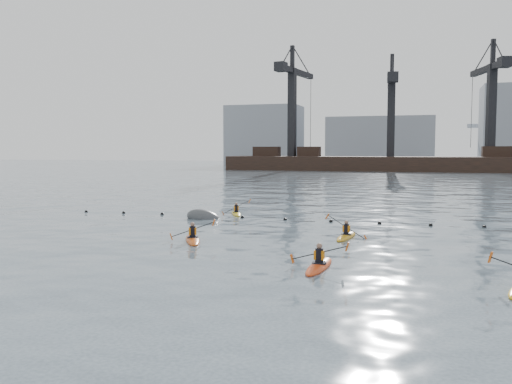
{
  "coord_description": "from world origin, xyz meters",
  "views": [
    {
      "loc": [
        6.33,
        -11.51,
        4.54
      ],
      "look_at": [
        -0.17,
        9.87,
        2.8
      ],
      "focal_mm": 38.0,
      "sensor_mm": 36.0,
      "label": 1
    }
  ],
  "objects_px": {
    "kayaker_0": "(319,265)",
    "mooring_buoy": "(204,218)",
    "kayaker_3": "(346,236)",
    "kayaker_2": "(193,239)",
    "kayaker_5": "(236,213)"
  },
  "relations": [
    {
      "from": "kayaker_0",
      "to": "mooring_buoy",
      "type": "bearing_deg",
      "value": 131.02
    },
    {
      "from": "kayaker_0",
      "to": "kayaker_5",
      "type": "xyz_separation_m",
      "value": [
        -8.73,
        15.53,
        -0.01
      ]
    },
    {
      "from": "kayaker_0",
      "to": "kayaker_2",
      "type": "distance_m",
      "value": 8.36
    },
    {
      "from": "kayaker_5",
      "to": "mooring_buoy",
      "type": "distance_m",
      "value": 3.03
    },
    {
      "from": "kayaker_2",
      "to": "kayaker_3",
      "type": "xyz_separation_m",
      "value": [
        7.23,
        3.25,
        -0.0
      ]
    },
    {
      "from": "mooring_buoy",
      "to": "kayaker_5",
      "type": "bearing_deg",
      "value": 62.75
    },
    {
      "from": "kayaker_2",
      "to": "kayaker_3",
      "type": "bearing_deg",
      "value": -2.72
    },
    {
      "from": "kayaker_2",
      "to": "kayaker_5",
      "type": "distance_m",
      "value": 11.34
    },
    {
      "from": "kayaker_2",
      "to": "kayaker_5",
      "type": "relative_size",
      "value": 1.11
    },
    {
      "from": "kayaker_0",
      "to": "kayaker_5",
      "type": "relative_size",
      "value": 1.16
    },
    {
      "from": "kayaker_0",
      "to": "mooring_buoy",
      "type": "xyz_separation_m",
      "value": [
        -10.12,
        12.84,
        -0.1
      ]
    },
    {
      "from": "kayaker_2",
      "to": "mooring_buoy",
      "type": "height_order",
      "value": "kayaker_2"
    },
    {
      "from": "kayaker_0",
      "to": "kayaker_3",
      "type": "distance_m",
      "value": 7.54
    },
    {
      "from": "kayaker_3",
      "to": "kayaker_5",
      "type": "height_order",
      "value": "kayaker_3"
    },
    {
      "from": "kayaker_2",
      "to": "kayaker_3",
      "type": "relative_size",
      "value": 1.01
    }
  ]
}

